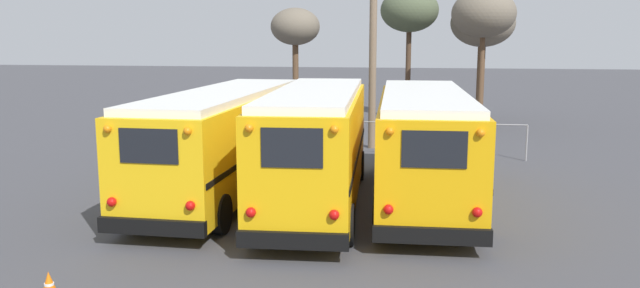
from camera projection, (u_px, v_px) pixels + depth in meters
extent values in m
plane|color=#424247|center=(319.00, 201.00, 18.18)|extent=(160.00, 160.00, 0.00)
cube|color=yellow|center=(225.00, 140.00, 18.90)|extent=(2.67, 10.52, 2.60)
cube|color=white|center=(224.00, 94.00, 18.66)|extent=(2.47, 10.10, 0.20)
cube|color=black|center=(152.00, 227.00, 13.97)|extent=(2.54, 0.25, 0.36)
cube|color=black|center=(148.00, 146.00, 13.68)|extent=(1.37, 0.05, 0.78)
sphere|color=red|center=(112.00, 202.00, 14.02)|extent=(0.22, 0.22, 0.22)
sphere|color=orange|center=(107.00, 129.00, 13.74)|extent=(0.18, 0.18, 0.18)
sphere|color=red|center=(190.00, 206.00, 13.71)|extent=(0.22, 0.22, 0.22)
sphere|color=orange|center=(188.00, 131.00, 13.43)|extent=(0.18, 0.18, 0.18)
cube|color=black|center=(187.00, 145.00, 19.15)|extent=(0.21, 10.27, 0.14)
cube|color=black|center=(266.00, 147.00, 18.72)|extent=(0.21, 10.27, 0.14)
cylinder|color=black|center=(230.00, 152.00, 23.12)|extent=(0.30, 0.99, 0.99)
cylinder|color=black|center=(291.00, 154.00, 22.72)|extent=(0.30, 0.99, 0.99)
cylinder|color=black|center=(131.00, 210.00, 15.47)|extent=(0.30, 0.99, 0.99)
cylinder|color=black|center=(221.00, 214.00, 15.08)|extent=(0.30, 0.99, 0.99)
cube|color=#EAAA0F|center=(316.00, 146.00, 17.42)|extent=(2.81, 9.35, 2.77)
cube|color=white|center=(316.00, 93.00, 17.17)|extent=(2.60, 8.97, 0.20)
cube|color=black|center=(292.00, 240.00, 13.05)|extent=(2.39, 0.32, 0.36)
cube|color=black|center=(292.00, 148.00, 12.75)|extent=(1.28, 0.10, 0.83)
sphere|color=red|center=(251.00, 212.00, 13.03)|extent=(0.22, 0.22, 0.22)
sphere|color=orange|center=(249.00, 128.00, 12.73)|extent=(0.18, 0.18, 0.18)
sphere|color=red|center=(334.00, 215.00, 12.86)|extent=(0.22, 0.22, 0.22)
sphere|color=orange|center=(334.00, 129.00, 12.55)|extent=(0.18, 0.18, 0.18)
cube|color=black|center=(275.00, 152.00, 17.57)|extent=(0.49, 9.05, 0.14)
cube|color=black|center=(358.00, 154.00, 17.34)|extent=(0.49, 9.05, 0.14)
cylinder|color=black|center=(295.00, 164.00, 21.00)|extent=(0.33, 0.99, 0.98)
cylinder|color=black|center=(360.00, 166.00, 20.78)|extent=(0.33, 0.99, 0.98)
cylinder|color=black|center=(255.00, 222.00, 14.48)|extent=(0.33, 0.99, 0.98)
cylinder|color=black|center=(348.00, 224.00, 14.26)|extent=(0.33, 0.99, 0.98)
cube|color=#E5A00C|center=(423.00, 145.00, 17.89)|extent=(2.82, 9.68, 2.65)
cube|color=white|center=(425.00, 95.00, 17.65)|extent=(2.61, 9.29, 0.20)
cube|color=black|center=(432.00, 235.00, 13.35)|extent=(2.54, 0.29, 0.36)
cube|color=black|center=(434.00, 149.00, 13.05)|extent=(1.37, 0.08, 0.79)
sphere|color=red|center=(388.00, 209.00, 13.35)|extent=(0.22, 0.22, 0.22)
sphere|color=orange|center=(390.00, 131.00, 13.07)|extent=(0.18, 0.18, 0.18)
sphere|color=red|center=(477.00, 212.00, 13.13)|extent=(0.22, 0.22, 0.22)
sphere|color=orange|center=(481.00, 133.00, 12.85)|extent=(0.18, 0.18, 0.18)
cube|color=black|center=(379.00, 151.00, 18.07)|extent=(0.35, 9.40, 0.14)
cube|color=black|center=(468.00, 152.00, 17.78)|extent=(0.35, 9.40, 0.14)
cylinder|color=black|center=(384.00, 160.00, 21.65)|extent=(0.31, 1.00, 1.00)
cylinder|color=black|center=(452.00, 162.00, 21.38)|extent=(0.31, 1.00, 1.00)
cylinder|color=black|center=(379.00, 217.00, 14.80)|extent=(0.31, 1.00, 1.00)
cylinder|color=black|center=(479.00, 221.00, 14.53)|extent=(0.31, 1.00, 1.00)
cylinder|color=#75604C|center=(373.00, 39.00, 26.10)|extent=(0.31, 0.31, 9.29)
cylinder|color=brown|center=(480.00, 81.00, 35.32)|extent=(0.43, 0.43, 4.51)
ellipsoid|color=#6B6051|center=(483.00, 23.00, 34.77)|extent=(3.56, 3.56, 2.67)
cylinder|color=#473323|center=(408.00, 73.00, 35.81)|extent=(0.30, 0.30, 5.31)
ellipsoid|color=#4C563D|center=(410.00, 10.00, 35.20)|extent=(3.28, 3.28, 2.46)
cylinder|color=brown|center=(481.00, 81.00, 31.99)|extent=(0.26, 0.26, 5.00)
ellipsoid|color=#6B6051|center=(484.00, 13.00, 31.41)|extent=(3.22, 3.22, 2.42)
cylinder|color=brown|center=(296.00, 80.00, 36.09)|extent=(0.35, 0.35, 4.53)
ellipsoid|color=#6B6051|center=(295.00, 27.00, 35.58)|extent=(2.82, 2.82, 2.11)
cylinder|color=#939399|center=(181.00, 135.00, 26.01)|extent=(0.06, 0.06, 1.40)
cylinder|color=#939399|center=(234.00, 136.00, 25.66)|extent=(0.06, 0.06, 1.40)
cylinder|color=#939399|center=(290.00, 137.00, 25.31)|extent=(0.06, 0.06, 1.40)
cylinder|color=#939399|center=(346.00, 139.00, 24.96)|extent=(0.06, 0.06, 1.40)
cylinder|color=#939399|center=(405.00, 140.00, 24.61)|extent=(0.06, 0.06, 1.40)
cylinder|color=#939399|center=(465.00, 142.00, 24.26)|extent=(0.06, 0.06, 1.40)
cylinder|color=#939399|center=(527.00, 143.00, 23.91)|extent=(0.06, 0.06, 1.40)
cylinder|color=#939399|center=(347.00, 121.00, 24.84)|extent=(13.93, 0.04, 0.04)
cone|color=orange|center=(49.00, 286.00, 11.32)|extent=(0.36, 0.36, 0.54)
cylinder|color=white|center=(49.00, 284.00, 11.31)|extent=(0.17, 0.17, 0.05)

